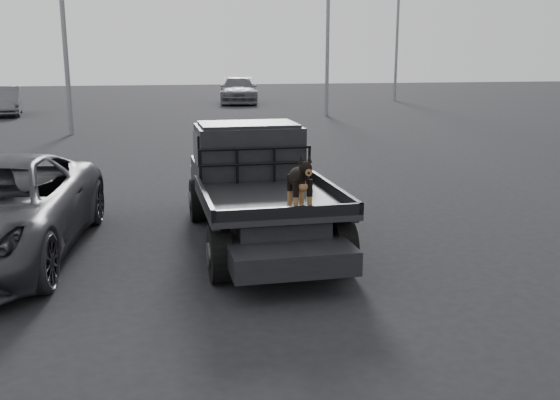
{
  "coord_description": "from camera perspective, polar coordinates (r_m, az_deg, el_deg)",
  "views": [
    {
      "loc": [
        -1.95,
        -7.59,
        2.88
      ],
      "look_at": [
        -0.38,
        -0.43,
        1.2
      ],
      "focal_mm": 40.0,
      "sensor_mm": 36.0,
      "label": 1
    }
  ],
  "objects": [
    {
      "name": "flatbed_ute",
      "position": [
        9.88,
        -1.98,
        -1.24
      ],
      "size": [
        2.0,
        5.4,
        0.92
      ],
      "primitive_type": null,
      "color": "black",
      "rests_on": "ground"
    },
    {
      "name": "distant_car_b",
      "position": [
        40.01,
        -3.82,
        9.97
      ],
      "size": [
        3.01,
        5.85,
        1.62
      ],
      "primitive_type": "imported",
      "rotation": [
        0.0,
        0.0,
        -0.14
      ],
      "color": "#4E4D53",
      "rests_on": "ground"
    },
    {
      "name": "distant_car_a",
      "position": [
        34.5,
        -23.92,
        8.27
      ],
      "size": [
        2.11,
        4.53,
        1.44
      ],
      "primitive_type": "imported",
      "rotation": [
        0.0,
        0.0,
        0.14
      ],
      "color": "#4C4D52",
      "rests_on": "ground"
    },
    {
      "name": "ute_cab",
      "position": [
        10.63,
        -2.94,
        4.71
      ],
      "size": [
        1.72,
        1.3,
        0.88
      ],
      "primitive_type": null,
      "color": "black",
      "rests_on": "flatbed_ute"
    },
    {
      "name": "ground",
      "position": [
        8.35,
        1.95,
        -7.25
      ],
      "size": [
        120.0,
        120.0,
        0.0
      ],
      "primitive_type": "plane",
      "color": "black",
      "rests_on": "ground"
    },
    {
      "name": "dog",
      "position": [
        8.06,
        1.79,
        1.56
      ],
      "size": [
        0.32,
        0.6,
        0.74
      ],
      "primitive_type": null,
      "color": "black",
      "rests_on": "flatbed_ute"
    },
    {
      "name": "headache_rack",
      "position": [
        9.92,
        -2.22,
        3.16
      ],
      "size": [
        1.8,
        0.08,
        0.55
      ],
      "primitive_type": null,
      "color": "black",
      "rests_on": "flatbed_ute"
    }
  ]
}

